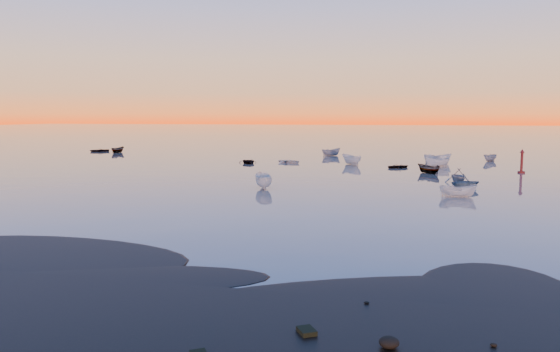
% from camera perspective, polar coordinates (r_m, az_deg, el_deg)
% --- Properties ---
extents(ground, '(600.00, 600.00, 0.00)m').
position_cam_1_polar(ground, '(126.00, 8.87, 2.82)').
color(ground, '#6A6159').
rests_on(ground, ground).
extents(mud_lobes, '(140.00, 6.00, 0.07)m').
position_cam_1_polar(mud_lobes, '(27.31, -7.94, -10.02)').
color(mud_lobes, black).
rests_on(mud_lobes, ground).
extents(moored_fleet, '(124.00, 58.00, 1.20)m').
position_cam_1_polar(moored_fleet, '(79.36, 6.26, 0.80)').
color(moored_fleet, silver).
rests_on(moored_fleet, ground).
extents(boat_near_center, '(1.54, 3.47, 1.19)m').
position_cam_1_polar(boat_near_center, '(54.26, 18.09, -2.08)').
color(boat_near_center, silver).
rests_on(boat_near_center, ground).
extents(boat_near_right, '(3.86, 2.34, 1.26)m').
position_cam_1_polar(boat_near_right, '(65.67, 18.12, -0.65)').
color(boat_near_right, gray).
rests_on(boat_near_right, ground).
extents(channel_marker, '(0.93, 0.93, 3.30)m').
position_cam_1_polar(channel_marker, '(79.52, 23.93, 1.24)').
color(channel_marker, '#4C1010').
rests_on(channel_marker, ground).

